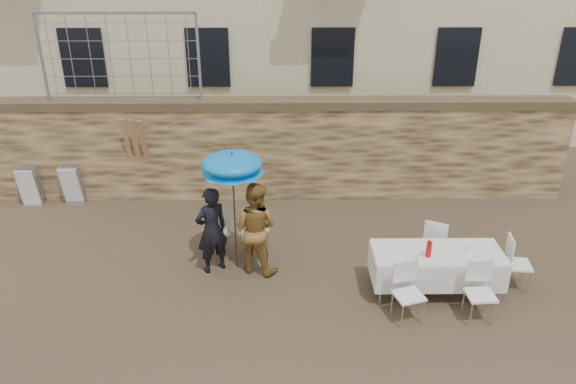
{
  "coord_description": "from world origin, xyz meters",
  "views": [
    {
      "loc": [
        0.32,
        -6.54,
        5.54
      ],
      "look_at": [
        0.4,
        2.2,
        1.4
      ],
      "focal_mm": 35.0,
      "sensor_mm": 36.0,
      "label": 1
    }
  ],
  "objects_px": {
    "umbrella": "(232,167)",
    "chair_stack_right": "(73,183)",
    "banquet_table": "(438,254)",
    "table_chair_front_right": "(481,294)",
    "woman_dress": "(255,228)",
    "table_chair_front_left": "(409,294)",
    "chair_stack_left": "(32,183)",
    "couple_chair_left": "(216,231)",
    "soda_bottle": "(429,249)",
    "table_chair_back": "(436,242)",
    "man_suit": "(212,230)",
    "couple_chair_right": "(254,230)",
    "table_chair_side": "(518,263)"
  },
  "relations": [
    {
      "from": "woman_dress",
      "to": "table_chair_back",
      "type": "distance_m",
      "value": 3.22
    },
    {
      "from": "table_chair_front_left",
      "to": "chair_stack_right",
      "type": "relative_size",
      "value": 1.04
    },
    {
      "from": "table_chair_front_right",
      "to": "table_chair_front_left",
      "type": "bearing_deg",
      "value": 176.64
    },
    {
      "from": "soda_bottle",
      "to": "banquet_table",
      "type": "bearing_deg",
      "value": 36.87
    },
    {
      "from": "couple_chair_right",
      "to": "umbrella",
      "type": "bearing_deg",
      "value": 84.73
    },
    {
      "from": "table_chair_front_left",
      "to": "chair_stack_left",
      "type": "bearing_deg",
      "value": 133.79
    },
    {
      "from": "woman_dress",
      "to": "couple_chair_left",
      "type": "relative_size",
      "value": 1.75
    },
    {
      "from": "table_chair_back",
      "to": "chair_stack_left",
      "type": "xyz_separation_m",
      "value": [
        -8.21,
        2.65,
        -0.02
      ]
    },
    {
      "from": "table_chair_back",
      "to": "soda_bottle",
      "type": "bearing_deg",
      "value": 92.97
    },
    {
      "from": "table_chair_back",
      "to": "chair_stack_right",
      "type": "xyz_separation_m",
      "value": [
        -7.31,
        2.65,
        -0.02
      ]
    },
    {
      "from": "chair_stack_left",
      "to": "table_chair_back",
      "type": "bearing_deg",
      "value": -17.9
    },
    {
      "from": "couple_chair_left",
      "to": "chair_stack_left",
      "type": "bearing_deg",
      "value": -50.38
    },
    {
      "from": "chair_stack_left",
      "to": "couple_chair_left",
      "type": "bearing_deg",
      "value": -27.36
    },
    {
      "from": "couple_chair_left",
      "to": "table_chair_front_right",
      "type": "bearing_deg",
      "value": 131.81
    },
    {
      "from": "banquet_table",
      "to": "table_chair_front_right",
      "type": "height_order",
      "value": "table_chair_front_right"
    },
    {
      "from": "couple_chair_left",
      "to": "table_chair_back",
      "type": "distance_m",
      "value": 3.98
    },
    {
      "from": "man_suit",
      "to": "table_chair_side",
      "type": "bearing_deg",
      "value": 140.92
    },
    {
      "from": "couple_chair_left",
      "to": "table_chair_front_left",
      "type": "bearing_deg",
      "value": 124.61
    },
    {
      "from": "man_suit",
      "to": "table_chair_back",
      "type": "height_order",
      "value": "man_suit"
    },
    {
      "from": "banquet_table",
      "to": "table_chair_front_right",
      "type": "bearing_deg",
      "value": -56.31
    },
    {
      "from": "umbrella",
      "to": "table_chair_side",
      "type": "relative_size",
      "value": 2.14
    },
    {
      "from": "banquet_table",
      "to": "woman_dress",
      "type": "bearing_deg",
      "value": 166.92
    },
    {
      "from": "umbrella",
      "to": "chair_stack_right",
      "type": "distance_m",
      "value": 4.84
    },
    {
      "from": "soda_bottle",
      "to": "table_chair_side",
      "type": "distance_m",
      "value": 1.67
    },
    {
      "from": "man_suit",
      "to": "umbrella",
      "type": "distance_m",
      "value": 1.21
    },
    {
      "from": "couple_chair_left",
      "to": "couple_chair_right",
      "type": "height_order",
      "value": "same"
    },
    {
      "from": "woman_dress",
      "to": "couple_chair_right",
      "type": "bearing_deg",
      "value": -62.59
    },
    {
      "from": "man_suit",
      "to": "table_chair_front_left",
      "type": "distance_m",
      "value": 3.48
    },
    {
      "from": "banquet_table",
      "to": "table_chair_back",
      "type": "xyz_separation_m",
      "value": [
        0.2,
        0.8,
        -0.25
      ]
    },
    {
      "from": "umbrella",
      "to": "couple_chair_left",
      "type": "distance_m",
      "value": 1.58
    },
    {
      "from": "woman_dress",
      "to": "man_suit",
      "type": "bearing_deg",
      "value": 22.22
    },
    {
      "from": "man_suit",
      "to": "table_chair_back",
      "type": "distance_m",
      "value": 3.96
    },
    {
      "from": "chair_stack_right",
      "to": "table_chair_back",
      "type": "bearing_deg",
      "value": -19.94
    },
    {
      "from": "man_suit",
      "to": "table_chair_front_left",
      "type": "bearing_deg",
      "value": 122.87
    },
    {
      "from": "woman_dress",
      "to": "chair_stack_left",
      "type": "xyz_separation_m",
      "value": [
        -5.01,
        2.76,
        -0.38
      ]
    },
    {
      "from": "table_chair_front_left",
      "to": "table_chair_back",
      "type": "xyz_separation_m",
      "value": [
        0.8,
        1.55,
        0.0
      ]
    },
    {
      "from": "umbrella",
      "to": "chair_stack_left",
      "type": "xyz_separation_m",
      "value": [
        -4.66,
        2.66,
        -1.48
      ]
    },
    {
      "from": "umbrella",
      "to": "banquet_table",
      "type": "xyz_separation_m",
      "value": [
        3.35,
        -0.8,
        -1.21
      ]
    },
    {
      "from": "woman_dress",
      "to": "table_chair_side",
      "type": "height_order",
      "value": "woman_dress"
    },
    {
      "from": "couple_chair_left",
      "to": "table_chair_front_left",
      "type": "distance_m",
      "value": 3.73
    },
    {
      "from": "man_suit",
      "to": "table_chair_back",
      "type": "bearing_deg",
      "value": 149.03
    },
    {
      "from": "couple_chair_right",
      "to": "banquet_table",
      "type": "relative_size",
      "value": 0.46
    },
    {
      "from": "chair_stack_right",
      "to": "woman_dress",
      "type": "bearing_deg",
      "value": -33.83
    },
    {
      "from": "chair_stack_left",
      "to": "umbrella",
      "type": "bearing_deg",
      "value": -29.67
    },
    {
      "from": "couple_chair_left",
      "to": "table_chair_front_left",
      "type": "relative_size",
      "value": 1.0
    },
    {
      "from": "table_chair_side",
      "to": "chair_stack_right",
      "type": "xyz_separation_m",
      "value": [
        -8.51,
        3.35,
        -0.02
      ]
    },
    {
      "from": "couple_chair_left",
      "to": "table_chair_front_left",
      "type": "height_order",
      "value": "same"
    },
    {
      "from": "couple_chair_left",
      "to": "soda_bottle",
      "type": "bearing_deg",
      "value": 135.5
    },
    {
      "from": "couple_chair_left",
      "to": "chair_stack_left",
      "type": "height_order",
      "value": "couple_chair_left"
    },
    {
      "from": "umbrella",
      "to": "couple_chair_right",
      "type": "distance_m",
      "value": 1.56
    }
  ]
}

